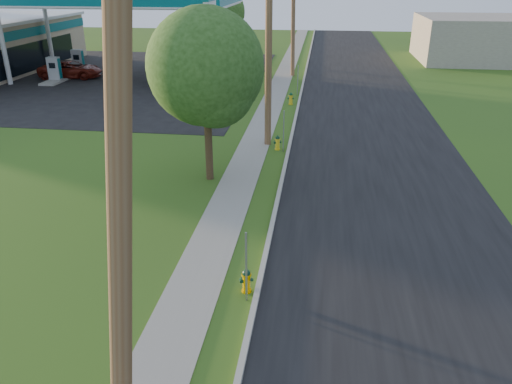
# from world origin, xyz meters

# --- Properties ---
(road) EXTENTS (8.00, 120.00, 0.02)m
(road) POSITION_xyz_m (4.50, 10.00, 0.01)
(road) COLOR black
(road) RESTS_ON ground
(curb) EXTENTS (0.15, 120.00, 0.15)m
(curb) POSITION_xyz_m (0.50, 10.00, 0.07)
(curb) COLOR #A19F94
(curb) RESTS_ON ground
(sidewalk) EXTENTS (1.50, 120.00, 0.03)m
(sidewalk) POSITION_xyz_m (-1.25, 10.00, 0.01)
(sidewalk) COLOR gray
(sidewalk) RESTS_ON ground
(forecourt) EXTENTS (26.00, 28.00, 0.02)m
(forecourt) POSITION_xyz_m (-16.00, 32.00, 0.01)
(forecourt) COLOR black
(forecourt) RESTS_ON ground
(utility_pole_near) EXTENTS (1.40, 0.32, 9.48)m
(utility_pole_near) POSITION_xyz_m (-0.60, -1.00, 4.80)
(utility_pole_near) COLOR brown
(utility_pole_near) RESTS_ON ground
(utility_pole_mid) EXTENTS (1.40, 0.32, 9.80)m
(utility_pole_mid) POSITION_xyz_m (-0.60, 17.00, 4.95)
(utility_pole_mid) COLOR brown
(utility_pole_mid) RESTS_ON ground
(utility_pole_far) EXTENTS (1.40, 0.32, 9.50)m
(utility_pole_far) POSITION_xyz_m (-0.60, 35.00, 4.80)
(utility_pole_far) COLOR brown
(utility_pole_far) RESTS_ON ground
(sign_post_near) EXTENTS (0.05, 0.04, 2.00)m
(sign_post_near) POSITION_xyz_m (0.25, 4.20, 1.00)
(sign_post_near) COLOR gray
(sign_post_near) RESTS_ON ground
(sign_post_mid) EXTENTS (0.05, 0.04, 2.00)m
(sign_post_mid) POSITION_xyz_m (0.25, 16.00, 1.00)
(sign_post_mid) COLOR gray
(sign_post_mid) RESTS_ON ground
(sign_post_far) EXTENTS (0.05, 0.04, 2.00)m
(sign_post_far) POSITION_xyz_m (0.25, 28.20, 1.00)
(sign_post_far) COLOR gray
(sign_post_far) RESTS_ON ground
(gas_canopy) EXTENTS (18.18, 9.18, 6.40)m
(gas_canopy) POSITION_xyz_m (-14.00, 32.00, 5.90)
(gas_canopy) COLOR silver
(gas_canopy) RESTS_ON ground
(fuel_pump_nw) EXTENTS (1.20, 3.20, 1.90)m
(fuel_pump_nw) POSITION_xyz_m (-18.50, 30.00, 0.72)
(fuel_pump_nw) COLOR #A19F94
(fuel_pump_nw) RESTS_ON ground
(fuel_pump_ne) EXTENTS (1.20, 3.20, 1.90)m
(fuel_pump_ne) POSITION_xyz_m (-9.50, 30.00, 0.72)
(fuel_pump_ne) COLOR #A19F94
(fuel_pump_ne) RESTS_ON ground
(fuel_pump_sw) EXTENTS (1.20, 3.20, 1.90)m
(fuel_pump_sw) POSITION_xyz_m (-18.50, 34.00, 0.72)
(fuel_pump_sw) COLOR #A19F94
(fuel_pump_sw) RESTS_ON ground
(fuel_pump_se) EXTENTS (1.20, 3.20, 1.90)m
(fuel_pump_se) POSITION_xyz_m (-9.50, 34.00, 0.72)
(fuel_pump_se) COLOR #A19F94
(fuel_pump_se) RESTS_ON ground
(price_pylon) EXTENTS (0.34, 2.04, 6.85)m
(price_pylon) POSITION_xyz_m (-4.50, 22.50, 5.43)
(price_pylon) COLOR gray
(price_pylon) RESTS_ON ground
(distant_building) EXTENTS (14.00, 10.00, 4.00)m
(distant_building) POSITION_xyz_m (18.00, 45.00, 2.00)
(distant_building) COLOR gray
(distant_building) RESTS_ON ground
(tree_verge) EXTENTS (4.48, 4.48, 6.79)m
(tree_verge) POSITION_xyz_m (-2.38, 12.18, 4.37)
(tree_verge) COLOR #352818
(tree_verge) RESTS_ON ground
(tree_lot) EXTENTS (4.36, 4.36, 6.61)m
(tree_lot) POSITION_xyz_m (-7.57, 41.67, 4.25)
(tree_lot) COLOR #352818
(tree_lot) RESTS_ON ground
(hydrant_near) EXTENTS (0.37, 0.33, 0.71)m
(hydrant_near) POSITION_xyz_m (0.20, 4.57, 0.35)
(hydrant_near) COLOR #DCA300
(hydrant_near) RESTS_ON ground
(hydrant_mid) EXTENTS (0.37, 0.33, 0.71)m
(hydrant_mid) POSITION_xyz_m (-0.05, 16.27, 0.35)
(hydrant_mid) COLOR yellow
(hydrant_mid) RESTS_ON ground
(hydrant_far) EXTENTS (0.41, 0.37, 0.79)m
(hydrant_far) POSITION_xyz_m (-0.01, 25.23, 0.39)
(hydrant_far) COLOR gold
(hydrant_far) RESTS_ON ground
(car_red) EXTENTS (5.07, 2.75, 1.35)m
(car_red) POSITION_xyz_m (-18.08, 31.69, 0.68)
(car_red) COLOR maroon
(car_red) RESTS_ON ground
(car_silver) EXTENTS (5.08, 3.34, 1.61)m
(car_silver) POSITION_xyz_m (-9.04, 30.92, 0.80)
(car_silver) COLOR #A3A5AA
(car_silver) RESTS_ON ground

